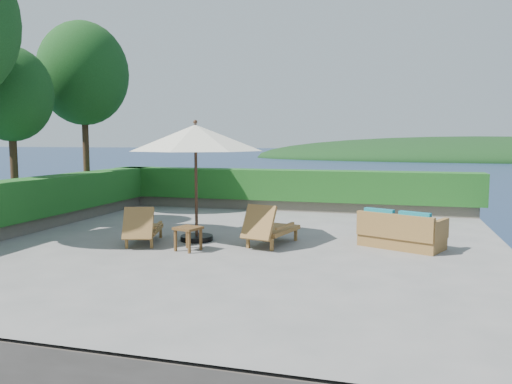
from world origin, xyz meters
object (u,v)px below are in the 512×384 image
(patio_umbrella, at_px, (196,139))
(wicker_loveseat, at_px, (401,233))
(lounge_right, at_px, (270,228))
(side_table, at_px, (188,231))
(lounge_left, at_px, (143,228))

(patio_umbrella, bearing_deg, wicker_loveseat, 5.68)
(patio_umbrella, height_order, lounge_right, patio_umbrella)
(lounge_right, distance_m, wicker_loveseat, 2.86)
(side_table, bearing_deg, lounge_right, 32.14)
(patio_umbrella, relative_size, wicker_loveseat, 1.71)
(side_table, bearing_deg, patio_umbrella, 102.78)
(lounge_right, distance_m, side_table, 1.82)
(patio_umbrella, distance_m, lounge_right, 2.66)
(patio_umbrella, distance_m, lounge_left, 2.35)
(lounge_right, bearing_deg, lounge_left, -154.43)
(lounge_left, distance_m, lounge_right, 2.86)
(side_table, xyz_separation_m, wicker_loveseat, (4.35, 1.51, -0.09))
(lounge_left, distance_m, wicker_loveseat, 5.72)
(patio_umbrella, distance_m, wicker_loveseat, 5.05)
(patio_umbrella, bearing_deg, lounge_right, -2.73)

